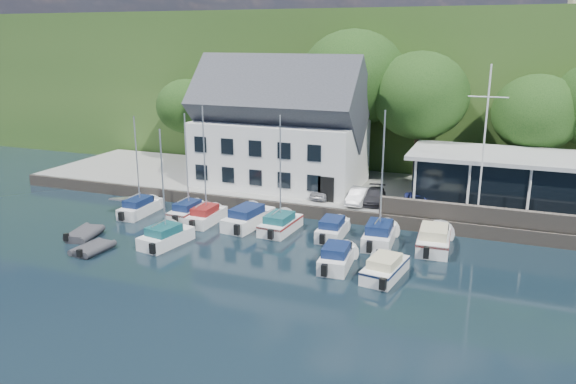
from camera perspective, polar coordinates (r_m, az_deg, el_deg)
name	(u,v)px	position (r m, az deg, el deg)	size (l,w,h in m)	color
ground	(285,278)	(32.78, -0.28, -8.75)	(180.00, 180.00, 0.00)	black
quay	(360,193)	(48.37, 7.33, -0.15)	(60.00, 13.00, 1.00)	gray
quay_face	(339,215)	(42.35, 5.18, -2.37)	(60.00, 0.30, 1.00)	#5D544A
hillside	(433,73)	(90.62, 14.52, 11.60)	(160.00, 75.00, 16.00)	#2E511E
field_patch	(495,19)	(97.87, 20.30, 16.20)	(50.00, 30.00, 0.30)	#536231
harbor_building	(280,134)	(48.48, -0.86, 5.89)	(14.40, 8.20, 8.70)	white
club_pavilion	(499,180)	(45.02, 20.66, 1.13)	(13.20, 7.20, 4.10)	black
seawall	(511,218)	(40.97, 21.72, -2.46)	(18.00, 0.50, 1.20)	#5D544A
gangway	(139,206)	(47.85, -14.89, -1.36)	(1.20, 6.00, 1.40)	silver
car_silver	(326,190)	(44.96, 3.84, 0.16)	(1.37, 3.42, 1.16)	silver
car_white	(358,196)	(43.67, 7.16, -0.38)	(1.26, 3.61, 1.19)	silver
car_dgrey	(374,196)	(44.03, 8.71, -0.37)	(1.51, 3.73, 1.08)	#343338
car_blue	(417,201)	(42.96, 12.96, -0.93)	(1.37, 3.47, 1.19)	navy
flagpole	(484,145)	(40.55, 19.28, 4.57)	(2.58, 0.20, 10.73)	white
tree_0	(187,120)	(58.96, -10.21, 7.20)	(6.11, 6.11, 8.35)	black
tree_1	(256,117)	(55.63, -3.23, 7.60)	(7.04, 7.04, 9.63)	black
tree_2	(353,103)	(52.01, 6.58, 8.93)	(9.63, 9.63, 13.17)	black
tree_3	(419,118)	(50.05, 13.13, 7.33)	(8.30, 8.30, 11.34)	black
tree_4	(534,134)	(50.26, 23.72, 5.46)	(7.04, 7.04, 9.62)	black
boat_r1_0	(137,162)	(44.54, -15.09, 2.94)	(1.70, 6.08, 8.34)	white
boat_r1_1	(187,165)	(42.68, -10.24, 2.76)	(1.74, 5.56, 8.44)	white
boat_r1_2	(205,169)	(41.43, -8.45, 2.32)	(1.71, 5.54, 8.25)	white
boat_r1_3	(248,216)	(41.29, -4.04, -2.42)	(2.08, 6.83, 1.54)	white
boat_r1_4	(280,174)	(39.09, -0.78, 1.80)	(2.03, 5.66, 8.39)	white
boat_r1_5	(333,227)	(39.13, 4.56, -3.57)	(1.77, 5.42, 1.41)	white
boat_r1_6	(382,175)	(37.01, 9.56, 1.75)	(1.99, 6.03, 9.59)	white
boat_r1_7	(434,237)	(38.14, 14.62, -4.44)	(2.18, 6.52, 1.56)	white
boat_r2_1	(163,182)	(37.36, -12.61, 0.96)	(1.98, 5.55, 8.63)	white
boat_r2_3	(337,255)	(34.20, 4.99, -6.42)	(1.81, 5.30, 1.45)	white
boat_r2_4	(385,266)	(33.16, 9.84, -7.43)	(1.88, 5.54, 1.34)	white
dinghy_0	(84,232)	(41.44, -19.98, -3.89)	(1.87, 3.12, 0.73)	#343438
dinghy_1	(93,247)	(38.55, -19.23, -5.32)	(1.69, 2.82, 0.66)	#343438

